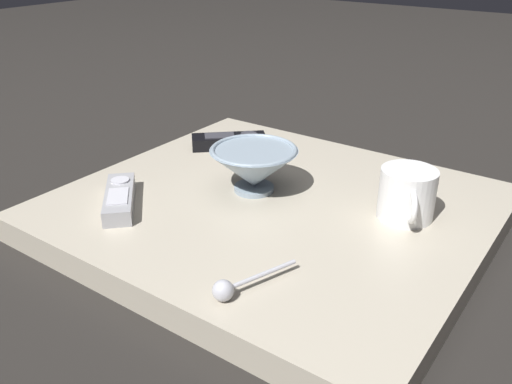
# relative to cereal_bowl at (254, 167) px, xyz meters

# --- Properties ---
(ground_plane) EXTENTS (6.00, 6.00, 0.00)m
(ground_plane) POSITION_rel_cereal_bowl_xyz_m (-0.01, -0.05, -0.09)
(ground_plane) COLOR black
(table) EXTENTS (0.61, 0.68, 0.04)m
(table) POSITION_rel_cereal_bowl_xyz_m (-0.01, -0.05, -0.07)
(table) COLOR #B7AD99
(table) RESTS_ON ground
(cereal_bowl) EXTENTS (0.15, 0.15, 0.08)m
(cereal_bowl) POSITION_rel_cereal_bowl_xyz_m (0.00, 0.00, 0.00)
(cereal_bowl) COLOR #8C9EAD
(cereal_bowl) RESTS_ON table
(coffee_mug) EXTENTS (0.11, 0.09, 0.08)m
(coffee_mug) POSITION_rel_cereal_bowl_xyz_m (0.06, -0.25, -0.00)
(coffee_mug) COLOR white
(coffee_mug) RESTS_ON table
(teaspoon) EXTENTS (0.12, 0.05, 0.03)m
(teaspoon) POSITION_rel_cereal_bowl_xyz_m (-0.27, -0.15, -0.03)
(teaspoon) COLOR silver
(teaspoon) RESTS_ON table
(tv_remote_near) EXTENTS (0.14, 0.15, 0.03)m
(tv_remote_near) POSITION_rel_cereal_bowl_xyz_m (0.14, 0.16, -0.03)
(tv_remote_near) COLOR black
(tv_remote_near) RESTS_ON table
(tv_remote_far) EXTENTS (0.14, 0.14, 0.03)m
(tv_remote_far) POSITION_rel_cereal_bowl_xyz_m (-0.18, 0.15, -0.03)
(tv_remote_far) COLOR #9E9EA3
(tv_remote_far) RESTS_ON table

